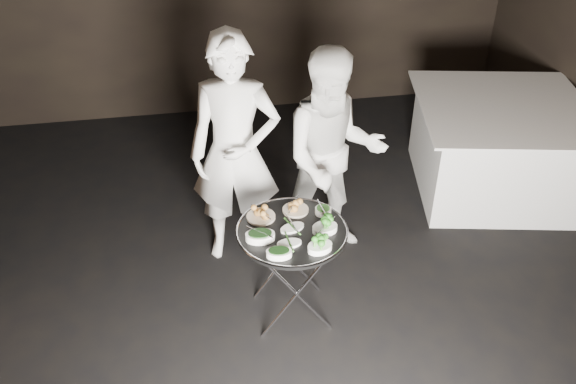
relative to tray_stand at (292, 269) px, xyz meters
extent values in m
cube|color=black|center=(-0.06, -0.22, -0.44)|extent=(6.00, 7.00, 0.05)
cylinder|color=silver|center=(0.00, -0.19, -0.05)|extent=(0.50, 0.02, 0.73)
cylinder|color=silver|center=(0.00, -0.19, -0.05)|extent=(0.50, 0.02, 0.73)
cylinder|color=silver|center=(0.00, 0.19, -0.05)|extent=(0.50, 0.02, 0.73)
cylinder|color=silver|center=(0.00, 0.19, -0.05)|extent=(0.50, 0.02, 0.73)
cylinder|color=silver|center=(-0.21, 0.00, 0.29)|extent=(0.02, 0.42, 0.02)
cylinder|color=silver|center=(0.21, 0.00, 0.29)|extent=(0.02, 0.42, 0.02)
cylinder|color=black|center=(0.00, 0.00, 0.32)|extent=(0.72, 0.72, 0.03)
torus|color=silver|center=(0.00, 0.00, 0.34)|extent=(0.74, 0.74, 0.02)
cylinder|color=beige|center=(-0.18, 0.17, 0.35)|extent=(0.19, 0.19, 0.02)
cylinder|color=beige|center=(0.06, 0.20, 0.35)|extent=(0.18, 0.18, 0.02)
cylinder|color=white|center=(0.24, 0.14, 0.36)|extent=(0.11, 0.11, 0.04)
cylinder|color=silver|center=(-0.18, 0.16, 0.39)|extent=(0.11, 0.18, 0.01)
cylinder|color=silver|center=(0.05, 0.21, 0.39)|extent=(0.10, 0.19, 0.01)
cylinder|color=silver|center=(0.23, 0.13, 0.39)|extent=(0.03, 0.21, 0.01)
cylinder|color=silver|center=(-0.22, -0.05, 0.39)|extent=(0.15, 0.15, 0.01)
cylinder|color=silver|center=(0.22, -0.05, 0.39)|extent=(0.15, 0.15, 0.01)
cylinder|color=silver|center=(0.00, 0.01, 0.39)|extent=(0.05, 0.20, 0.01)
imported|color=white|center=(-0.29, 0.75, 0.50)|extent=(0.74, 0.57, 1.83)
imported|color=white|center=(0.44, 0.72, 0.43)|extent=(0.84, 0.66, 1.68)
cube|color=white|center=(2.10, 1.27, 0.00)|extent=(1.30, 1.30, 0.81)
cube|color=white|center=(2.10, 1.27, 0.41)|extent=(1.47, 1.47, 0.02)
camera|label=1|loc=(-0.56, -3.06, 2.81)|focal=38.00mm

